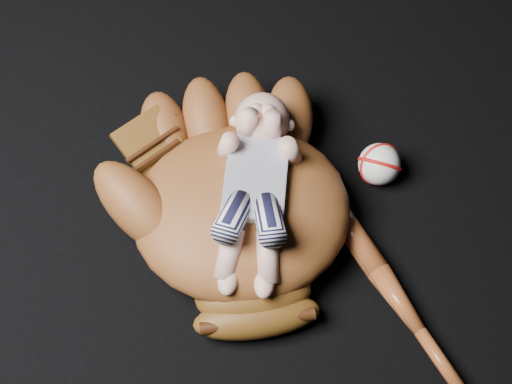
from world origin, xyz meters
TOP-DOWN VIEW (x-y plane):
  - baseball_glove at (0.04, 0.04)m, footprint 0.57×0.63m
  - newborn_baby at (0.06, 0.03)m, footprint 0.19×0.38m
  - baseball_bat at (0.30, -0.07)m, footprint 0.28×0.42m
  - baseball at (0.29, 0.16)m, footprint 0.09×0.09m

SIDE VIEW (x-z plane):
  - baseball_bat at x=0.30m, z-range 0.00..0.04m
  - baseball at x=0.29m, z-range 0.00..0.08m
  - baseball_glove at x=0.04m, z-range 0.00..0.17m
  - newborn_baby at x=0.06m, z-range 0.06..0.21m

